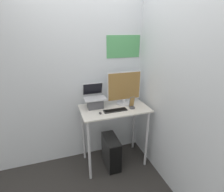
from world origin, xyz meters
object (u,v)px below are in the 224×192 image
(mouse, at_px, (100,113))
(monitor, at_px, (124,90))
(cell_phone, at_px, (132,105))
(keyboard, at_px, (115,110))
(computer_tower, at_px, (111,152))
(laptop, at_px, (95,101))

(mouse, bearing_deg, monitor, 28.04)
(mouse, xyz_separation_m, cell_phone, (0.47, 0.04, 0.04))
(monitor, xyz_separation_m, keyboard, (-0.20, -0.20, -0.21))
(computer_tower, bearing_deg, mouse, -159.89)
(laptop, bearing_deg, computer_tower, -41.51)
(monitor, distance_m, cell_phone, 0.25)
(mouse, bearing_deg, computer_tower, 20.11)
(keyboard, bearing_deg, cell_phone, 3.37)
(laptop, bearing_deg, mouse, -85.82)
(keyboard, height_order, computer_tower, keyboard)
(monitor, relative_size, keyboard, 1.57)
(monitor, bearing_deg, keyboard, -135.55)
(laptop, relative_size, cell_phone, 1.97)
(cell_phone, bearing_deg, keyboard, -176.63)
(monitor, height_order, cell_phone, monitor)
(keyboard, distance_m, mouse, 0.22)
(keyboard, height_order, cell_phone, cell_phone)
(mouse, height_order, cell_phone, cell_phone)
(monitor, relative_size, computer_tower, 1.06)
(computer_tower, bearing_deg, monitor, 32.77)
(keyboard, height_order, mouse, mouse)
(cell_phone, distance_m, computer_tower, 0.80)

